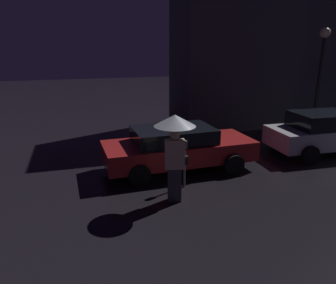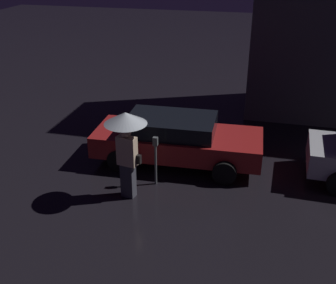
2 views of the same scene
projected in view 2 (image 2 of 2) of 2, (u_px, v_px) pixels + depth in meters
parked_car_red at (176, 139)px, 11.67m from camera, size 4.68×1.98×1.35m
pedestrian_with_umbrella at (126, 134)px, 9.65m from camera, size 0.99×0.99×2.20m
parking_meter at (156, 156)px, 10.53m from camera, size 0.12×0.10×1.32m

